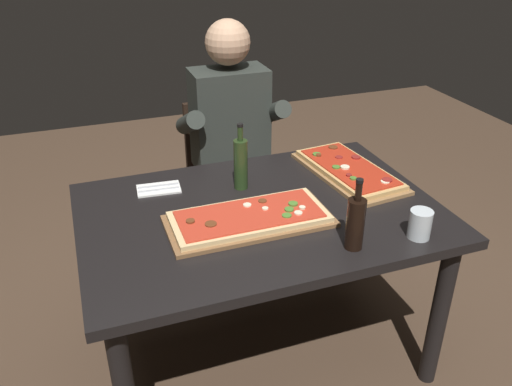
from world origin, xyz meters
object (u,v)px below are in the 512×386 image
(pizza_rectangular_left, at_px, (349,170))
(tumbler_near_camera, at_px, (420,226))
(pizza_rectangular_front, at_px, (249,219))
(diner_chair, at_px, (227,173))
(wine_bottle_dark, at_px, (241,163))
(dining_table, at_px, (260,230))
(seated_diner, at_px, (233,138))
(oil_bottle_amber, at_px, (355,222))

(pizza_rectangular_left, distance_m, tumbler_near_camera, 0.54)
(pizza_rectangular_front, xyz_separation_m, diner_chair, (0.19, 0.93, -0.27))
(pizza_rectangular_front, height_order, diner_chair, diner_chair)
(pizza_rectangular_front, xyz_separation_m, wine_bottle_dark, (0.06, 0.28, 0.10))
(dining_table, bearing_deg, seated_diner, 80.88)
(seated_diner, bearing_deg, dining_table, -99.12)
(tumbler_near_camera, bearing_deg, wine_bottle_dark, 129.69)
(pizza_rectangular_front, bearing_deg, diner_chair, 78.45)
(dining_table, distance_m, pizza_rectangular_front, 0.16)
(wine_bottle_dark, distance_m, tumbler_near_camera, 0.76)
(wine_bottle_dark, distance_m, diner_chair, 0.76)
(pizza_rectangular_left, xyz_separation_m, oil_bottle_amber, (-0.26, -0.51, 0.08))
(tumbler_near_camera, xyz_separation_m, seated_diner, (-0.35, 1.11, -0.04))
(pizza_rectangular_front, xyz_separation_m, tumbler_near_camera, (0.54, -0.30, 0.03))
(oil_bottle_amber, distance_m, diner_chair, 1.26)
(dining_table, height_order, seated_diner, seated_diner)
(pizza_rectangular_front, relative_size, wine_bottle_dark, 2.16)
(wine_bottle_dark, relative_size, oil_bottle_amber, 1.08)
(dining_table, relative_size, diner_chair, 1.61)
(wine_bottle_dark, height_order, oil_bottle_amber, wine_bottle_dark)
(oil_bottle_amber, bearing_deg, pizza_rectangular_left, 63.04)
(oil_bottle_amber, bearing_deg, dining_table, 121.44)
(tumbler_near_camera, bearing_deg, pizza_rectangular_front, 151.36)
(wine_bottle_dark, xyz_separation_m, oil_bottle_amber, (0.23, -0.56, -0.01))
(wine_bottle_dark, bearing_deg, pizza_rectangular_left, -5.08)
(wine_bottle_dark, bearing_deg, pizza_rectangular_front, -102.10)
(wine_bottle_dark, distance_m, oil_bottle_amber, 0.60)
(pizza_rectangular_left, distance_m, seated_diner, 0.68)
(dining_table, relative_size, pizza_rectangular_front, 2.25)
(pizza_rectangular_left, bearing_deg, oil_bottle_amber, -116.96)
(diner_chair, distance_m, seated_diner, 0.28)
(pizza_rectangular_front, bearing_deg, oil_bottle_amber, -43.52)
(dining_table, xyz_separation_m, tumbler_near_camera, (0.47, -0.38, 0.14))
(pizza_rectangular_left, relative_size, diner_chair, 0.68)
(pizza_rectangular_left, distance_m, oil_bottle_amber, 0.58)
(pizza_rectangular_left, xyz_separation_m, diner_chair, (-0.36, 0.69, -0.27))
(dining_table, distance_m, oil_bottle_amber, 0.46)
(pizza_rectangular_left, relative_size, tumbler_near_camera, 5.46)
(wine_bottle_dark, xyz_separation_m, seated_diner, (0.13, 0.53, -0.11))
(diner_chair, bearing_deg, seated_diner, -90.00)
(dining_table, height_order, wine_bottle_dark, wine_bottle_dark)
(oil_bottle_amber, xyz_separation_m, tumbler_near_camera, (0.25, -0.02, -0.05))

